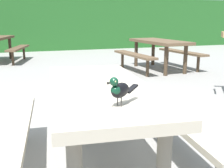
{
  "coord_description": "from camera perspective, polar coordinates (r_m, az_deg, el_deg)",
  "views": [
    {
      "loc": [
        -0.33,
        -2.25,
        1.25
      ],
      "look_at": [
        0.22,
        -0.62,
        0.84
      ],
      "focal_mm": 44.23,
      "sensor_mm": 36.0,
      "label": 1
    }
  ],
  "objects": [
    {
      "name": "hedge_wall",
      "position": [
        12.37,
        -17.68,
        11.8
      ],
      "size": [
        28.0,
        2.25,
        2.12
      ],
      "primitive_type": "cube",
      "color": "#235B23",
      "rests_on": "ground"
    },
    {
      "name": "picnic_table_mid_left",
      "position": [
        6.99,
        9.73,
        7.42
      ],
      "size": [
        1.81,
        1.85,
        0.74
      ],
      "color": "brown",
      "rests_on": "ground"
    },
    {
      "name": "ground_plane",
      "position": [
        2.59,
        -9.48,
        -15.62
      ],
      "size": [
        60.0,
        60.0,
        0.0
      ],
      "primitive_type": "plane",
      "color": "gray"
    },
    {
      "name": "bird_grackle",
      "position": [
        1.62,
        1.48,
        -1.12
      ],
      "size": [
        0.25,
        0.18,
        0.18
      ],
      "color": "black",
      "rests_on": "picnic_table_foreground"
    },
    {
      "name": "picnic_table_foreground",
      "position": [
        2.24,
        -2.6,
        -4.69
      ],
      "size": [
        1.86,
        1.88,
        0.74
      ],
      "color": "#B2A893",
      "rests_on": "ground"
    }
  ]
}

